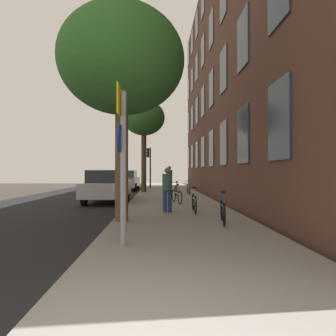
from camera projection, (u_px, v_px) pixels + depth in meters
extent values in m
plane|color=#332D28|center=(111.00, 198.00, 17.08)|extent=(41.80, 41.80, 0.00)
cube|color=black|center=(74.00, 198.00, 17.01)|extent=(7.00, 38.00, 0.01)
cube|color=gray|center=(171.00, 197.00, 17.20)|extent=(4.20, 38.00, 0.12)
cube|color=#513328|center=(216.00, 71.00, 16.86)|extent=(0.50, 27.00, 14.73)
cube|color=#2D3847|center=(279.00, 120.00, 7.44)|extent=(0.06, 1.33, 2.04)
cube|color=#2D3847|center=(243.00, 135.00, 10.56)|extent=(0.06, 1.33, 2.04)
cube|color=#2D3847|center=(224.00, 143.00, 13.68)|extent=(0.06, 1.33, 2.04)
cube|color=#2D3847|center=(211.00, 148.00, 16.81)|extent=(0.06, 1.33, 2.04)
cube|color=#2D3847|center=(203.00, 152.00, 19.93)|extent=(0.06, 1.33, 2.04)
cube|color=#2D3847|center=(197.00, 154.00, 23.05)|extent=(0.06, 1.33, 2.04)
cube|color=#2D3847|center=(192.00, 156.00, 26.18)|extent=(0.06, 1.33, 2.04)
cube|color=#2D3847|center=(189.00, 158.00, 29.30)|extent=(0.06, 1.33, 2.04)
cube|color=#2D3847|center=(243.00, 40.00, 10.59)|extent=(0.06, 1.33, 2.04)
cube|color=#2D3847|center=(224.00, 70.00, 13.72)|extent=(0.06, 1.33, 2.04)
cube|color=#2D3847|center=(211.00, 89.00, 16.84)|extent=(0.06, 1.33, 2.04)
cube|color=#2D3847|center=(203.00, 102.00, 19.96)|extent=(0.06, 1.33, 2.04)
cube|color=#2D3847|center=(197.00, 111.00, 23.09)|extent=(0.06, 1.33, 2.04)
cube|color=#2D3847|center=(192.00, 118.00, 26.21)|extent=(0.06, 1.33, 2.04)
cube|color=#2D3847|center=(189.00, 124.00, 29.33)|extent=(0.06, 1.33, 2.04)
cube|color=#2D3847|center=(211.00, 29.00, 16.88)|extent=(0.06, 1.33, 2.04)
cube|color=#2D3847|center=(203.00, 51.00, 20.00)|extent=(0.06, 1.33, 2.04)
cube|color=#2D3847|center=(197.00, 67.00, 23.12)|extent=(0.06, 1.33, 2.04)
cube|color=#2D3847|center=(192.00, 80.00, 26.24)|extent=(0.06, 1.33, 2.04)
cube|color=#2D3847|center=(189.00, 89.00, 29.37)|extent=(0.06, 1.33, 2.04)
cube|color=#2D3847|center=(203.00, 1.00, 20.03)|extent=(0.06, 1.33, 2.04)
cube|color=#2D3847|center=(197.00, 24.00, 23.16)|extent=(0.06, 1.33, 2.04)
cube|color=#2D3847|center=(192.00, 42.00, 26.28)|extent=(0.06, 1.33, 2.04)
cube|color=#2D3847|center=(189.00, 55.00, 29.40)|extent=(0.06, 1.33, 2.04)
cylinder|color=gray|center=(123.00, 168.00, 5.85)|extent=(0.12, 0.12, 3.06)
cube|color=yellow|center=(119.00, 101.00, 5.86)|extent=(0.03, 0.60, 0.60)
cylinder|color=#14339E|center=(119.00, 138.00, 5.86)|extent=(0.03, 0.56, 0.56)
cylinder|color=black|center=(150.00, 168.00, 25.20)|extent=(0.12, 0.12, 3.48)
cube|color=black|center=(148.00, 153.00, 25.20)|extent=(0.20, 0.24, 0.80)
sphere|color=red|center=(147.00, 150.00, 25.20)|extent=(0.16, 0.16, 0.16)
sphere|color=#523707|center=(147.00, 153.00, 25.20)|extent=(0.16, 0.16, 0.16)
sphere|color=#083E11|center=(147.00, 156.00, 25.20)|extent=(0.16, 0.16, 0.16)
cylinder|color=brown|center=(122.00, 159.00, 8.67)|extent=(0.38, 0.38, 3.62)
ellipsoid|color=#2D6628|center=(122.00, 61.00, 8.70)|extent=(3.72, 3.72, 3.16)
cylinder|color=#4C3823|center=(144.00, 161.00, 20.61)|extent=(0.35, 0.35, 4.34)
ellipsoid|color=#2D6628|center=(144.00, 118.00, 20.64)|extent=(2.94, 2.94, 2.50)
torus|color=black|center=(222.00, 210.00, 8.70)|extent=(0.13, 0.63, 0.63)
torus|color=black|center=(224.00, 215.00, 7.74)|extent=(0.13, 0.63, 0.63)
cylinder|color=#194C99|center=(223.00, 206.00, 8.22)|extent=(0.17, 0.82, 0.04)
cylinder|color=#194C99|center=(223.00, 210.00, 7.98)|extent=(0.12, 0.50, 0.27)
cylinder|color=#194C99|center=(223.00, 198.00, 8.08)|extent=(0.04, 0.04, 0.28)
cube|color=black|center=(223.00, 192.00, 8.08)|extent=(0.10, 0.24, 0.06)
cylinder|color=#4C4C4C|center=(222.00, 193.00, 8.71)|extent=(0.42, 0.09, 0.03)
torus|color=black|center=(193.00, 202.00, 10.99)|extent=(0.06, 0.63, 0.63)
torus|color=black|center=(196.00, 205.00, 9.92)|extent=(0.06, 0.63, 0.63)
cylinder|color=#99999E|center=(194.00, 199.00, 10.46)|extent=(0.08, 0.90, 0.04)
cylinder|color=#99999E|center=(195.00, 202.00, 10.19)|extent=(0.06, 0.55, 0.29)
cylinder|color=#99999E|center=(195.00, 192.00, 10.30)|extent=(0.04, 0.04, 0.28)
cube|color=black|center=(195.00, 188.00, 10.30)|extent=(0.10, 0.24, 0.06)
cylinder|color=#4C4C4C|center=(193.00, 189.00, 10.99)|extent=(0.42, 0.05, 0.03)
torus|color=black|center=(174.00, 196.00, 13.92)|extent=(0.17, 0.60, 0.60)
torus|color=black|center=(180.00, 198.00, 12.91)|extent=(0.17, 0.60, 0.60)
cylinder|color=#C68C19|center=(177.00, 193.00, 13.42)|extent=(0.24, 0.87, 0.04)
cylinder|color=#C68C19|center=(178.00, 195.00, 13.17)|extent=(0.16, 0.53, 0.29)
cylinder|color=#C68C19|center=(178.00, 188.00, 13.27)|extent=(0.04, 0.04, 0.28)
cube|color=black|center=(178.00, 184.00, 13.27)|extent=(0.10, 0.24, 0.06)
cylinder|color=#4C4C4C|center=(174.00, 185.00, 13.92)|extent=(0.42, 0.12, 0.03)
torus|color=black|center=(176.00, 191.00, 17.47)|extent=(0.07, 0.61, 0.61)
torus|color=black|center=(177.00, 192.00, 16.49)|extent=(0.07, 0.61, 0.61)
cylinder|color=black|center=(176.00, 188.00, 16.98)|extent=(0.09, 0.84, 0.04)
cylinder|color=black|center=(177.00, 190.00, 16.74)|extent=(0.07, 0.51, 0.28)
cylinder|color=black|center=(177.00, 184.00, 16.84)|extent=(0.04, 0.04, 0.28)
cube|color=black|center=(177.00, 181.00, 16.84)|extent=(0.10, 0.24, 0.06)
cylinder|color=#4C4C4C|center=(176.00, 182.00, 17.48)|extent=(0.42, 0.05, 0.03)
torus|color=black|center=(188.00, 188.00, 19.47)|extent=(0.05, 0.62, 0.62)
torus|color=black|center=(190.00, 189.00, 18.39)|extent=(0.05, 0.62, 0.62)
cylinder|color=#99999E|center=(189.00, 186.00, 18.93)|extent=(0.06, 0.92, 0.04)
cylinder|color=#99999E|center=(189.00, 188.00, 18.66)|extent=(0.05, 0.56, 0.30)
cylinder|color=#99999E|center=(189.00, 183.00, 18.77)|extent=(0.04, 0.04, 0.28)
cube|color=black|center=(189.00, 180.00, 18.77)|extent=(0.10, 0.24, 0.06)
cylinder|color=#4C4C4C|center=(188.00, 181.00, 19.47)|extent=(0.42, 0.04, 0.03)
cylinder|color=navy|center=(165.00, 201.00, 10.52)|extent=(0.15, 0.15, 0.78)
cylinder|color=navy|center=(170.00, 201.00, 10.52)|extent=(0.15, 0.15, 0.78)
cylinder|color=#33594C|center=(167.00, 182.00, 10.53)|extent=(0.43, 0.43, 0.59)
sphere|color=#936B4C|center=(167.00, 170.00, 10.53)|extent=(0.21, 0.21, 0.21)
cylinder|color=#26262D|center=(168.00, 186.00, 20.37)|extent=(0.17, 0.17, 0.88)
cylinder|color=#26262D|center=(171.00, 186.00, 20.38)|extent=(0.17, 0.17, 0.88)
cylinder|color=#4C4742|center=(169.00, 175.00, 20.38)|extent=(0.57, 0.57, 0.66)
sphere|color=brown|center=(169.00, 168.00, 20.39)|extent=(0.24, 0.24, 0.24)
cube|color=#B7B7BC|center=(108.00, 189.00, 14.85)|extent=(2.03, 4.25, 0.70)
cube|color=#1E232D|center=(107.00, 176.00, 14.65)|extent=(1.66, 2.40, 0.60)
cylinder|color=black|center=(96.00, 194.00, 16.16)|extent=(0.22, 0.64, 0.64)
cylinder|color=black|center=(127.00, 194.00, 16.21)|extent=(0.22, 0.64, 0.64)
cylinder|color=black|center=(84.00, 198.00, 13.49)|extent=(0.22, 0.64, 0.64)
cylinder|color=black|center=(121.00, 198.00, 13.55)|extent=(0.22, 0.64, 0.64)
cube|color=#B7B7BC|center=(127.00, 182.00, 24.01)|extent=(1.90, 4.37, 0.70)
cube|color=#384756|center=(126.00, 174.00, 23.80)|extent=(1.56, 2.46, 0.60)
cylinder|color=black|center=(119.00, 186.00, 25.36)|extent=(0.22, 0.64, 0.64)
cylinder|color=black|center=(138.00, 185.00, 25.41)|extent=(0.22, 0.64, 0.64)
cylinder|color=black|center=(114.00, 187.00, 22.60)|extent=(0.22, 0.64, 0.64)
cylinder|color=black|center=(135.00, 187.00, 22.65)|extent=(0.22, 0.64, 0.64)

